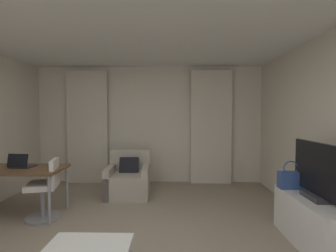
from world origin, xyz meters
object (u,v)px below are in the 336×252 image
(armchair, at_px, (128,180))
(laptop, at_px, (21,164))
(desk_chair, at_px, (45,193))
(handbag_primary, at_px, (291,179))
(desk, at_px, (20,172))
(tv_console, at_px, (316,223))
(tv_flatscreen, at_px, (317,173))

(armchair, relative_size, laptop, 2.39)
(armchair, xyz_separation_m, laptop, (-1.45, -0.97, 0.50))
(desk_chair, height_order, handbag_primary, handbag_primary)
(desk, distance_m, laptop, 0.12)
(handbag_primary, bearing_deg, tv_console, -76.10)
(desk_chair, bearing_deg, laptop, 163.55)
(armchair, relative_size, desk_chair, 0.94)
(armchair, relative_size, handbag_primary, 2.24)
(armchair, bearing_deg, tv_console, -35.54)
(armchair, xyz_separation_m, tv_flatscreen, (2.50, -1.78, 0.59))
(desk, xyz_separation_m, desk_chair, (0.43, -0.08, -0.28))
(tv_console, distance_m, handbag_primary, 0.58)
(tv_flatscreen, bearing_deg, tv_console, -90.00)
(desk, bearing_deg, handbag_primary, -5.42)
(tv_flatscreen, bearing_deg, armchair, 144.49)
(laptop, bearing_deg, desk_chair, -16.45)
(tv_flatscreen, height_order, handbag_primary, tv_flatscreen)
(armchair, xyz_separation_m, desk, (-1.45, -1.01, 0.39))
(desk_chair, xyz_separation_m, handbag_primary, (3.42, -0.28, 0.29))
(desk, bearing_deg, armchair, 34.95)
(handbag_primary, bearing_deg, armchair, 150.11)
(armchair, bearing_deg, desk_chair, -132.95)
(desk, height_order, tv_flatscreen, tv_flatscreen)
(laptop, xyz_separation_m, tv_console, (3.95, -0.81, -0.50))
(laptop, relative_size, tv_flatscreen, 0.38)
(armchair, distance_m, laptop, 1.82)
(desk, distance_m, tv_flatscreen, 4.03)
(laptop, height_order, tv_console, laptop)
(desk_chair, bearing_deg, tv_console, -11.04)
(desk_chair, relative_size, tv_flatscreen, 0.97)
(armchair, height_order, handbag_primary, handbag_primary)
(laptop, xyz_separation_m, tv_flatscreen, (3.95, -0.81, 0.08))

